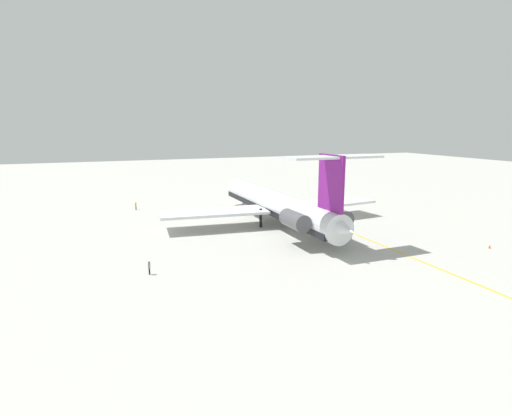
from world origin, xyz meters
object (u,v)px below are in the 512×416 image
ground_crew_portside (149,266)px  safety_cone_nose (490,247)px  main_jetliner (279,205)px  ground_crew_near_nose (320,191)px  ground_crew_near_tail (136,205)px

ground_crew_portside → safety_cone_nose: ground_crew_portside is taller
main_jetliner → ground_crew_near_nose: (26.99, -24.48, -2.81)m
ground_crew_near_nose → ground_crew_near_tail: ground_crew_near_tail is taller
main_jetliner → ground_crew_near_nose: bearing=-43.0°
ground_crew_near_tail → ground_crew_portside: ground_crew_near_tail is taller
main_jetliner → ground_crew_near_nose: size_ratio=28.55×
main_jetliner → ground_crew_near_tail: size_ratio=27.77×
ground_crew_near_tail → ground_crew_portside: (-42.38, 2.44, -0.03)m
ground_crew_near_tail → safety_cone_nose: (-49.77, -47.13, -0.84)m
ground_crew_near_nose → safety_cone_nose: 52.07m
main_jetliner → ground_crew_near_tail: (24.71, 23.38, -2.78)m
ground_crew_near_tail → safety_cone_nose: bearing=-173.3°
main_jetliner → ground_crew_portside: main_jetliner is taller
ground_crew_near_nose → ground_crew_near_tail: bearing=50.9°
main_jetliner → safety_cone_nose: size_ratio=88.91×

